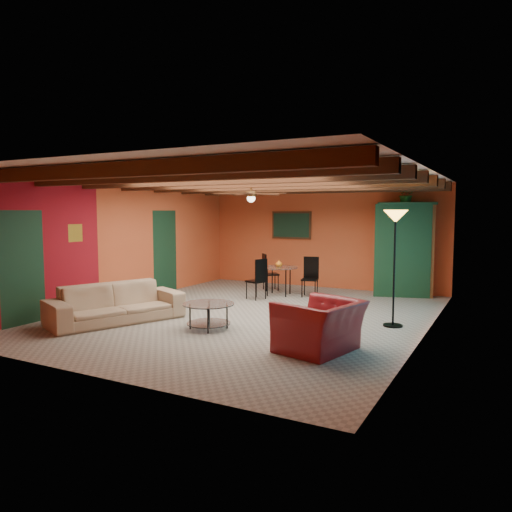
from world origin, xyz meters
The scene contains 11 objects.
room centered at (0.00, 0.11, 2.36)m, with size 6.52×8.01×2.71m.
sofa centered at (-1.92, -1.67, 0.35)m, with size 2.40×0.94×0.70m, color #9E8266.
armchair centered at (2.04, -1.68, 0.37)m, with size 1.14×1.00×0.74m, color maroon.
coffee_table centered at (-0.13, -1.31, 0.23)m, with size 0.90×0.90×0.46m, color silver, non-canonical shape.
dining_table centered at (-0.50, 2.32, 0.48)m, with size 1.84×1.84×0.95m, color white, non-canonical shape.
armoire centered at (2.20, 3.70, 1.09)m, with size 1.24×0.61×2.18m, color brown.
floor_lamp centered at (2.65, 0.38, 1.03)m, with size 0.42×0.42×2.06m, color black, non-canonical shape.
ceiling_fan centered at (0.00, 0.00, 2.36)m, with size 1.50×1.50×0.44m, color #472614, non-canonical shape.
painting centered at (-0.90, 3.96, 1.65)m, with size 1.05×0.03×0.65m, color black.
potted_plant centered at (2.20, 3.70, 2.44)m, with size 0.46×0.40×0.52m, color #26661E.
vase centered at (-0.50, 2.32, 1.04)m, with size 0.17×0.17×0.17m, color orange.
Camera 1 is at (4.44, -8.18, 2.03)m, focal length 33.88 mm.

